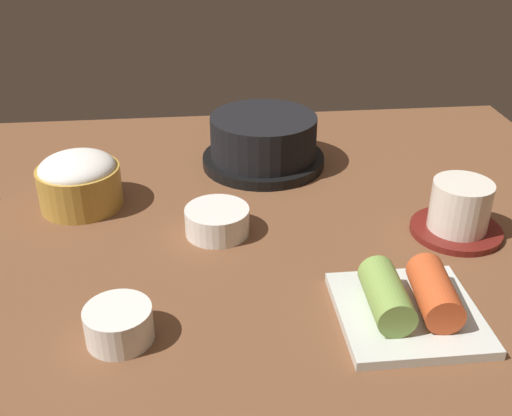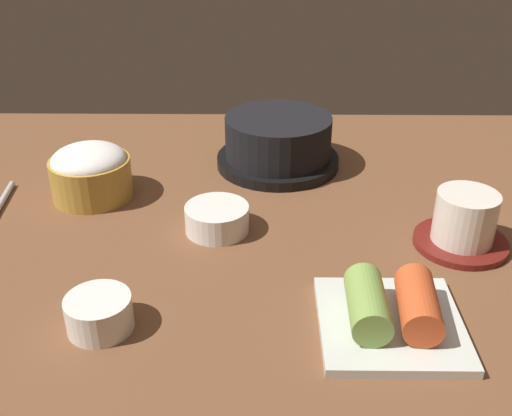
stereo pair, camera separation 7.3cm
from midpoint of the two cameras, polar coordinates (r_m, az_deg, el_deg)
The scene contains 7 objects.
dining_table at distance 76.63cm, azimuth -4.37°, elevation -2.04°, with size 100.00×76.00×2.00cm, color brown.
stone_pot at distance 89.49cm, azimuth -1.65°, elevation 6.24°, with size 17.98×17.98×7.54cm.
rice_bowl at distance 82.32cm, azimuth -18.67°, elevation 2.43°, with size 10.58×10.58×7.23cm.
tea_cup_with_saucer at distance 74.96cm, azimuth 15.86°, elevation -0.32°, with size 10.86×10.86×6.76cm.
banchan_cup_center at distance 73.31cm, azimuth -6.50°, elevation -1.20°, with size 7.75×7.75×3.27cm.
kimchi_plate at distance 60.60cm, azimuth 10.77°, elevation -8.79°, with size 13.59×13.59×4.75cm.
side_bowl_near at distance 59.41cm, azimuth -16.23°, elevation -10.42°, with size 6.35×6.35×3.44cm.
Camera 1 is at (-4.56, -65.48, 40.50)cm, focal length 42.81 mm.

